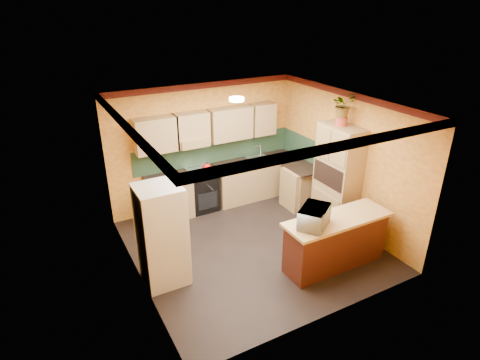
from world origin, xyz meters
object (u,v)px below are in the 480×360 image
Objects in this scene: pantry at (337,178)px; microwave at (314,217)px; stove at (202,190)px; breakfast_bar at (335,243)px; base_cabinets_back at (228,185)px; fridge at (162,235)px.

pantry reaches higher than microwave.
breakfast_bar is (1.19, -2.97, -0.02)m from stove.
pantry is at bearing 50.31° from breakfast_bar.
stove is (-0.62, -0.00, 0.02)m from base_cabinets_back.
pantry reaches higher than breakfast_bar.
base_cabinets_back is at bearing 100.68° from breakfast_bar.
pantry reaches higher than fridge.
stove is 2.87m from pantry.
pantry is (2.07, -1.90, 0.59)m from stove.
base_cabinets_back is at bearing 0.00° from stove.
microwave is (0.67, -2.97, 0.64)m from stove.
breakfast_bar is (0.56, -2.97, 0.00)m from base_cabinets_back.
fridge reaches higher than breakfast_bar.
breakfast_bar is (2.71, -1.00, -0.41)m from fridge.
stove is 1.55× the size of microwave.
base_cabinets_back is 3.04m from microwave.
microwave is at bearing -89.12° from base_cabinets_back.
base_cabinets_back and breakfast_bar have the same top height.
pantry is 1.17× the size of breakfast_bar.
stove is 3.11m from microwave.
stove reaches higher than breakfast_bar.
microwave is at bearing -142.69° from pantry.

